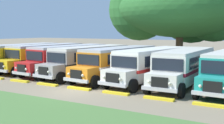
{
  "coord_description": "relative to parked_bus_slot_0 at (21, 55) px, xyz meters",
  "views": [
    {
      "loc": [
        13.02,
        -16.4,
        4.38
      ],
      "look_at": [
        0.0,
        5.49,
        1.6
      ],
      "focal_mm": 46.85,
      "sensor_mm": 36.0,
      "label": 1
    }
  ],
  "objects": [
    {
      "name": "curb_wheelstop_3",
      "position": [
        9.35,
        -5.81,
        -1.51
      ],
      "size": [
        2.0,
        0.36,
        0.15
      ],
      "primitive_type": "cube",
      "color": "yellow",
      "rests_on": "ground_plane"
    },
    {
      "name": "curb_wheelstop_2",
      "position": [
        6.19,
        -5.81,
        -1.51
      ],
      "size": [
        2.0,
        0.36,
        0.15
      ],
      "primitive_type": "cube",
      "color": "yellow",
      "rests_on": "ground_plane"
    },
    {
      "name": "curb_wheelstop_6",
      "position": [
        18.82,
        -5.81,
        -1.51
      ],
      "size": [
        2.0,
        0.36,
        0.15
      ],
      "primitive_type": "cube",
      "color": "yellow",
      "rests_on": "ground_plane"
    },
    {
      "name": "curb_wheelstop_7",
      "position": [
        21.97,
        -5.81,
        -1.51
      ],
      "size": [
        2.0,
        0.36,
        0.15
      ],
      "primitive_type": "cube",
      "color": "yellow",
      "rests_on": "ground_plane"
    },
    {
      "name": "curb_wheelstop_5",
      "position": [
        15.66,
        -5.81,
        -1.51
      ],
      "size": [
        2.0,
        0.36,
        0.15
      ],
      "primitive_type": "cube",
      "color": "yellow",
      "rests_on": "ground_plane"
    },
    {
      "name": "parked_bus_slot_6",
      "position": [
        18.67,
        0.19,
        0.0
      ],
      "size": [
        2.78,
        10.85,
        2.82
      ],
      "rotation": [
        0.0,
        0.0,
        -1.56
      ],
      "color": "silver",
      "rests_on": "ground_plane"
    },
    {
      "name": "curb_wheelstop_4",
      "position": [
        12.5,
        -5.81,
        -1.51
      ],
      "size": [
        2.0,
        0.36,
        0.15
      ],
      "primitive_type": "cube",
      "color": "yellow",
      "rests_on": "ground_plane"
    },
    {
      "name": "parked_bus_slot_0",
      "position": [
        0.0,
        0.0,
        0.0
      ],
      "size": [
        2.72,
        10.84,
        2.82
      ],
      "rotation": [
        0.0,
        0.0,
        -1.57
      ],
      "color": "yellow",
      "rests_on": "ground_plane"
    },
    {
      "name": "parked_bus_slot_3",
      "position": [
        9.22,
        0.21,
        0.0
      ],
      "size": [
        3.66,
        10.99,
        2.82
      ],
      "rotation": [
        0.0,
        0.0,
        -1.67
      ],
      "color": "#9E9993",
      "rests_on": "ground_plane"
    },
    {
      "name": "ground_plane",
      "position": [
        12.5,
        -6.5,
        -1.58
      ],
      "size": [
        220.0,
        220.0,
        0.0
      ],
      "primitive_type": "plane",
      "color": "#84755B"
    },
    {
      "name": "broad_shade_tree",
      "position": [
        13.7,
        14.51,
        5.45
      ],
      "size": [
        16.83,
        17.75,
        12.2
      ],
      "color": "brown",
      "rests_on": "ground_plane"
    },
    {
      "name": "parked_bus_slot_2",
      "position": [
        6.33,
        0.49,
        0.0
      ],
      "size": [
        3.56,
        10.97,
        2.82
      ],
      "rotation": [
        0.0,
        0.0,
        -1.67
      ],
      "color": "red",
      "rests_on": "ground_plane"
    },
    {
      "name": "parked_bus_slot_4",
      "position": [
        12.51,
        0.15,
        0.0
      ],
      "size": [
        3.44,
        10.96,
        2.82
      ],
      "rotation": [
        0.0,
        0.0,
        -1.65
      ],
      "color": "orange",
      "rests_on": "ground_plane"
    },
    {
      "name": "parked_bus_slot_1",
      "position": [
        2.9,
        0.8,
        0.0
      ],
      "size": [
        3.24,
        10.92,
        2.82
      ],
      "rotation": [
        0.0,
        0.0,
        -1.63
      ],
      "color": "yellow",
      "rests_on": "ground_plane"
    },
    {
      "name": "parked_bus_slot_5",
      "position": [
        15.8,
        0.12,
        0.0
      ],
      "size": [
        3.6,
        10.98,
        2.82
      ],
      "rotation": [
        0.0,
        0.0,
        -1.67
      ],
      "color": "silver",
      "rests_on": "ground_plane"
    }
  ]
}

